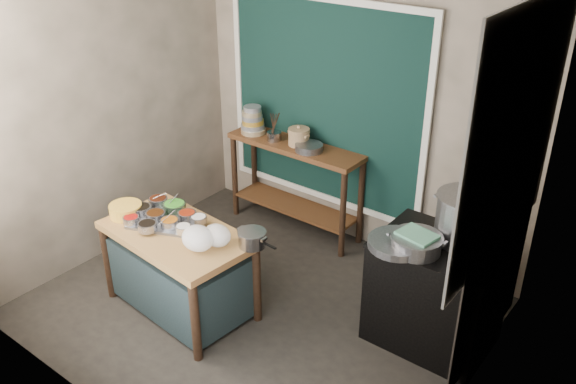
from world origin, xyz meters
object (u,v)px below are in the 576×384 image
Objects in this scene: back_counter at (295,187)px; yellow_basin at (126,210)px; prep_table at (180,271)px; utensil_cup at (274,136)px; condiment_tray at (164,221)px; steamer at (416,243)px; stove_block at (435,295)px; saucepan at (252,239)px; ceramic_crock at (299,138)px; stock_pot at (466,218)px.

yellow_basin is (-0.48, -1.73, 0.33)m from back_counter.
utensil_cup is at bearing 104.93° from prep_table.
condiment_tray is 2.06m from steamer.
stove_block reaches higher than prep_table.
steamer is (2.01, -0.87, -0.05)m from utensil_cup.
utensil_cup reaches higher than condiment_tray.
stove_block is at bearing 59.67° from steamer.
condiment_tray is 2.27× the size of saucepan.
yellow_basin is at bearing -106.61° from ceramic_crock.
yellow_basin is 2.41m from steamer.
back_counter is at bearing -178.90° from ceramic_crock.
condiment_tray is 1.65m from ceramic_crock.
steamer is at bearing -120.33° from stove_block.
steamer is at bearing -27.87° from ceramic_crock.
stock_pot is (2.00, -0.57, 0.59)m from back_counter.
utensil_cup is 0.31× the size of stock_pot.
stock_pot is 0.43m from steamer.
yellow_basin is (-0.33, -0.11, 0.04)m from condiment_tray.
stock_pot is at bearing -13.20° from utensil_cup.
saucepan is 1.03× the size of ceramic_crock.
back_counter is 1.65m from condiment_tray.
stock_pot is (0.10, 0.16, 0.64)m from stove_block.
back_counter is 1.61× the size of stove_block.
prep_table is 1.66m from back_counter.
utensil_cup is (-0.28, 1.61, 0.62)m from prep_table.
ceramic_crock reaches higher than saucepan.
back_counter is 1.82m from yellow_basin.
utensil_cup reaches higher than stove_block.
prep_table is 0.43m from condiment_tray.
utensil_cup is 0.27m from ceramic_crock.
yellow_basin is 0.58× the size of stock_pot.
prep_table is 0.79m from saucepan.
prep_table is 1.78m from ceramic_crock.
prep_table is 2.40× the size of condiment_tray.
ceramic_crock is 0.58× the size of steamer.
stock_pot reaches higher than saucepan.
prep_table is at bearing -89.63° from ceramic_crock.
steamer reaches higher than condiment_tray.
stove_block is at bearing 33.21° from saucepan.
yellow_basin is 1.85× the size of utensil_cup.
stove_block is 2.30m from utensil_cup.
yellow_basin is at bearing -157.20° from stove_block.
steamer is at bearing 19.60° from yellow_basin.
condiment_tray is at bearing -94.97° from back_counter.
prep_table is 5.63× the size of ceramic_crock.
steamer is at bearing -120.83° from stock_pot.
stove_block is at bearing -121.43° from stock_pot.
yellow_basin is 1.71m from utensil_cup.
stock_pot is (1.95, 1.08, 0.69)m from prep_table.
condiment_tray is 0.83m from saucepan.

